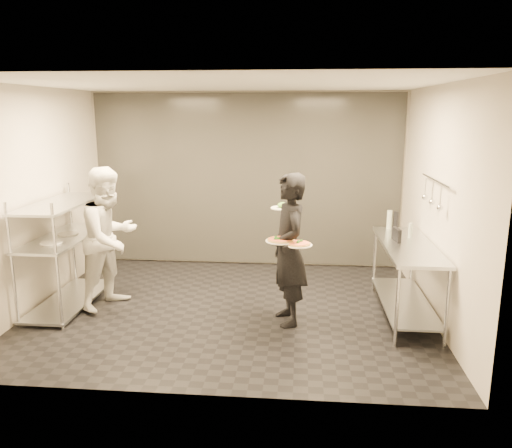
# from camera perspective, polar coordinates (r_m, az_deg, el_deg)

# --- Properties ---
(room_shell) EXTENTS (5.00, 4.00, 2.80)m
(room_shell) POSITION_cam_1_polar(r_m,az_deg,el_deg) (7.28, -1.74, 4.17)
(room_shell) COLOR black
(room_shell) RESTS_ON ground
(pass_rack) EXTENTS (0.60, 1.60, 1.50)m
(pass_rack) POSITION_cam_1_polar(r_m,az_deg,el_deg) (6.90, -20.97, -2.53)
(pass_rack) COLOR silver
(pass_rack) RESTS_ON ground
(prep_counter) EXTENTS (0.60, 1.80, 0.92)m
(prep_counter) POSITION_cam_1_polar(r_m,az_deg,el_deg) (6.39, 16.84, -4.76)
(prep_counter) COLOR silver
(prep_counter) RESTS_ON ground
(utensil_rail) EXTENTS (0.07, 1.20, 0.31)m
(utensil_rail) POSITION_cam_1_polar(r_m,az_deg,el_deg) (6.24, 19.61, 3.34)
(utensil_rail) COLOR silver
(utensil_rail) RESTS_ON room_shell
(waiter) EXTENTS (0.60, 0.75, 1.80)m
(waiter) POSITION_cam_1_polar(r_m,az_deg,el_deg) (5.87, 3.75, -2.95)
(waiter) COLOR black
(waiter) RESTS_ON ground
(chef) EXTENTS (0.99, 1.09, 1.82)m
(chef) POSITION_cam_1_polar(r_m,az_deg,el_deg) (6.64, -16.35, -1.53)
(chef) COLOR silver
(chef) RESTS_ON ground
(pizza_plate_near) EXTENTS (0.34, 0.34, 0.05)m
(pizza_plate_near) POSITION_cam_1_polar(r_m,az_deg,el_deg) (5.66, 2.82, -1.85)
(pizza_plate_near) COLOR white
(pizza_plate_near) RESTS_ON waiter
(pizza_plate_far) EXTENTS (0.30, 0.30, 0.05)m
(pizza_plate_far) POSITION_cam_1_polar(r_m,az_deg,el_deg) (5.58, 4.90, -2.29)
(pizza_plate_far) COLOR white
(pizza_plate_far) RESTS_ON waiter
(salad_plate) EXTENTS (0.30, 0.30, 0.07)m
(salad_plate) POSITION_cam_1_polar(r_m,az_deg,el_deg) (6.09, 3.11, 2.00)
(salad_plate) COLOR white
(salad_plate) RESTS_ON waiter
(pos_monitor) EXTENTS (0.08, 0.23, 0.16)m
(pos_monitor) POSITION_cam_1_polar(r_m,az_deg,el_deg) (6.40, 15.77, -1.18)
(pos_monitor) COLOR black
(pos_monitor) RESTS_ON prep_counter
(bottle_green) EXTENTS (0.07, 0.07, 0.25)m
(bottle_green) POSITION_cam_1_polar(r_m,az_deg,el_deg) (7.03, 15.01, 0.49)
(bottle_green) COLOR gray
(bottle_green) RESTS_ON prep_counter
(bottle_clear) EXTENTS (0.06, 0.06, 0.19)m
(bottle_clear) POSITION_cam_1_polar(r_m,az_deg,el_deg) (6.62, 17.25, -0.69)
(bottle_clear) COLOR gray
(bottle_clear) RESTS_ON prep_counter
(bottle_dark) EXTENTS (0.07, 0.07, 0.24)m
(bottle_dark) POSITION_cam_1_polar(r_m,az_deg,el_deg) (7.04, 15.69, 0.41)
(bottle_dark) COLOR black
(bottle_dark) RESTS_ON prep_counter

